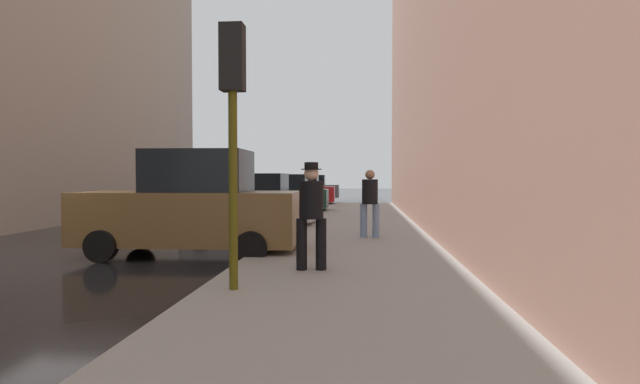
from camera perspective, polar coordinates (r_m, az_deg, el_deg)
The scene contains 11 objects.
ground_plane at distance 11.56m, azimuth -28.22°, elevation -6.85°, with size 120.00×120.00×0.00m, color black.
sidewalk at distance 9.71m, azimuth 3.31°, elevation -7.81°, with size 4.00×40.00×0.15m, color gray.
parked_bronze_suv at distance 10.96m, azimuth -14.40°, elevation -1.72°, with size 4.63×2.13×2.25m.
parked_silver_sedan at distance 16.53m, azimuth -7.79°, elevation -1.15°, with size 4.23×2.12×1.79m.
parked_dark_green_sedan at distance 22.81m, azimuth -4.29°, elevation -0.33°, with size 4.22×2.10×1.79m.
parked_red_hatchback at distance 28.52m, azimuth -2.46°, elevation 0.10°, with size 4.24×2.14×1.79m.
parked_gray_coupe at distance 33.96m, azimuth -1.29°, elevation 0.37°, with size 4.26×2.17×1.79m.
fire_hydrant at distance 14.51m, azimuth -2.34°, elevation -2.94°, with size 0.42×0.22×0.70m.
traffic_light at distance 6.97m, azimuth -9.94°, elevation 10.54°, with size 0.32×0.32×3.60m.
pedestrian_with_fedora at distance 8.21m, azimuth -1.00°, elevation -2.10°, with size 0.52×0.45×1.78m.
pedestrian_in_jeans at distance 12.64m, azimuth 5.72°, elevation -0.89°, with size 0.53×0.49×1.71m.
Camera 1 is at (6.25, -9.57, 1.70)m, focal length 28.00 mm.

